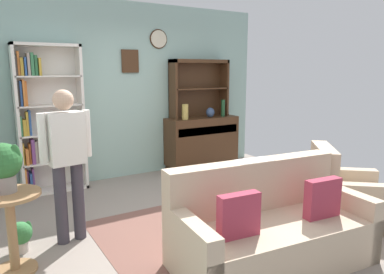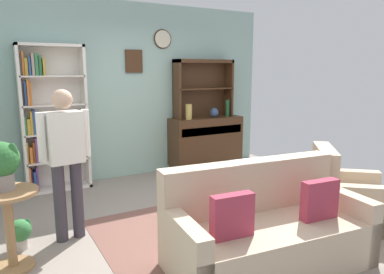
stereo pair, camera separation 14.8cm
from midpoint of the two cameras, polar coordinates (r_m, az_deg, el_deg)
The scene contains 17 objects.
ground_plane at distance 4.39m, azimuth 1.13°, elevation -12.96°, with size 5.40×4.60×0.02m, color gray.
wall_back at distance 5.97m, azimuth -9.27°, elevation 7.21°, with size 5.00×0.09×2.80m.
area_rug at distance 4.26m, azimuth 5.63°, elevation -13.61°, with size 2.75×1.76×0.01m, color brown.
bookshelf at distance 5.52m, azimuth -20.99°, elevation 2.61°, with size 0.90×0.30×2.10m.
sideboard at distance 6.42m, azimuth 2.86°, elevation -0.51°, with size 1.30×0.45×0.92m.
sideboard_hutch at distance 6.39m, azimuth 2.42°, elevation 8.93°, with size 1.10×0.26×1.00m.
vase_tall at distance 6.07m, azimuth 0.18°, elevation 4.01°, with size 0.11×0.11×0.26m, color tan.
vase_round at distance 6.35m, azimuth 4.21°, elevation 3.89°, with size 0.15×0.15×0.17m, color #33476B.
bottle_wine at distance 6.48m, azimuth 6.26°, elevation 4.56°, with size 0.07×0.07×0.30m, color #194223.
couch_floral at distance 3.44m, azimuth 12.75°, elevation -14.29°, with size 1.87×1.02×0.90m.
armchair_floral at distance 4.56m, azimuth 24.01°, elevation -8.96°, with size 1.08×1.08×0.88m.
plant_stand at distance 3.56m, azimuth -25.90°, elevation -11.96°, with size 0.52×0.52×0.72m.
potted_plant_large at distance 3.45m, azimuth -26.90°, elevation -3.57°, with size 0.31×0.31×0.43m.
potted_plant_small at distance 4.00m, azimuth -24.68°, elevation -13.50°, with size 0.22×0.22×0.30m.
person_reading at distance 3.82m, azimuth -18.32°, elevation -2.62°, with size 0.53×0.24×1.56m.
coffee_table at distance 4.14m, azimuth 7.68°, elevation -9.15°, with size 0.80×0.50×0.42m.
book_stack at distance 4.21m, azimuth 8.07°, elevation -7.48°, with size 0.18×0.16×0.06m.
Camera 2 is at (-1.98, -3.51, 1.75)m, focal length 33.70 mm.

